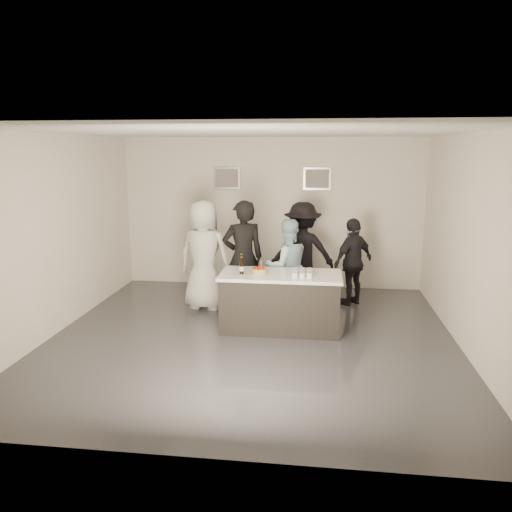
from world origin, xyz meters
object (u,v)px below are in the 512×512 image
object	(u,v)px
person_guest_back	(302,252)
person_main_blue	(287,266)
person_guest_left	(204,255)
cake	(260,271)
beer_bottle_a	(241,263)
beer_bottle_b	(242,266)
person_guest_right	(353,262)
bar_counter	(280,302)
person_main_black	(243,258)

from	to	relation	value
person_guest_back	person_main_blue	bearing A→B (deg)	64.46
person_guest_left	cake	bearing A→B (deg)	149.24
beer_bottle_a	person_guest_back	distance (m)	1.76
beer_bottle_a	person_guest_left	world-z (taller)	person_guest_left
beer_bottle_b	person_guest_right	world-z (taller)	person_guest_right
cake	beer_bottle_a	xyz separation A→B (m)	(-0.30, 0.16, 0.09)
bar_counter	person_guest_left	world-z (taller)	person_guest_left
person_main_blue	person_guest_right	distance (m)	1.31
person_main_black	person_guest_right	world-z (taller)	person_main_black
cake	person_main_blue	size ratio (longest dim) A/B	0.15
person_guest_right	person_guest_back	world-z (taller)	person_guest_back
beer_bottle_a	beer_bottle_b	xyz separation A→B (m)	(0.03, -0.21, 0.00)
beer_bottle_a	person_guest_left	size ratio (longest dim) A/B	0.14
bar_counter	person_guest_back	bearing A→B (deg)	80.39
beer_bottle_b	person_guest_right	size ratio (longest dim) A/B	0.16
beer_bottle_a	person_guest_right	xyz separation A→B (m)	(1.82, 1.37, -0.24)
person_guest_right	person_guest_back	bearing A→B (deg)	-53.88
person_main_blue	cake	bearing A→B (deg)	46.13
cake	person_guest_right	bearing A→B (deg)	45.21
cake	bar_counter	bearing A→B (deg)	9.29
beer_bottle_a	beer_bottle_b	size ratio (longest dim) A/B	1.00
beer_bottle_a	person_main_blue	xyz separation A→B (m)	(0.66, 0.75, -0.22)
cake	person_main_black	size ratio (longest dim) A/B	0.12
bar_counter	person_guest_left	distance (m)	1.75
person_main_black	person_guest_back	size ratio (longest dim) A/B	1.06
bar_counter	person_guest_right	world-z (taller)	person_guest_right
beer_bottle_a	beer_bottle_b	distance (m)	0.21
person_main_black	person_guest_right	xyz separation A→B (m)	(1.89, 0.76, -0.19)
bar_counter	person_guest_left	xyz separation A→B (m)	(-1.41, 0.91, 0.51)
bar_counter	person_main_blue	size ratio (longest dim) A/B	1.14
cake	person_guest_right	distance (m)	2.15
beer_bottle_a	person_guest_left	bearing A→B (deg)	134.35
person_guest_left	person_guest_back	distance (m)	1.83
cake	person_main_black	world-z (taller)	person_main_black
bar_counter	person_guest_right	distance (m)	1.93
cake	person_guest_right	xyz separation A→B (m)	(1.51, 1.52, -0.15)
cake	beer_bottle_b	bearing A→B (deg)	-169.60
cake	beer_bottle_a	world-z (taller)	beer_bottle_a
person_main_black	person_main_blue	size ratio (longest dim) A/B	1.20
person_main_black	person_guest_back	xyz separation A→B (m)	(0.97, 0.90, -0.06)
beer_bottle_b	person_main_black	bearing A→B (deg)	97.12
beer_bottle_a	beer_bottle_b	world-z (taller)	same
bar_counter	beer_bottle_a	size ratio (longest dim) A/B	7.15
person_main_black	beer_bottle_b	bearing A→B (deg)	74.89
bar_counter	person_main_blue	world-z (taller)	person_main_blue
bar_counter	person_main_black	world-z (taller)	person_main_black
cake	beer_bottle_b	distance (m)	0.29
bar_counter	person_guest_right	bearing A→B (deg)	50.97
cake	beer_bottle_b	xyz separation A→B (m)	(-0.27, -0.05, 0.09)
person_main_black	person_guest_back	distance (m)	1.32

